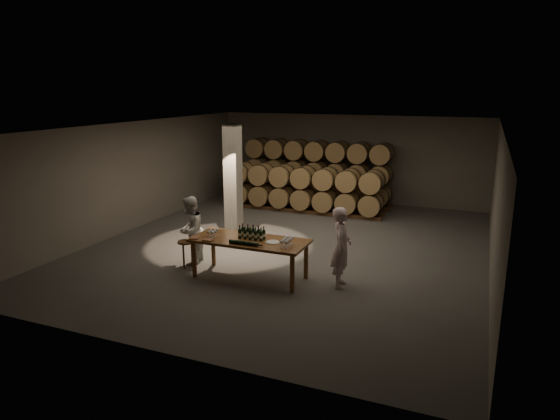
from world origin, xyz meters
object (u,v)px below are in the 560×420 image
at_px(bottle_cluster, 252,234).
at_px(person_woman, 190,230).
at_px(tasting_table, 250,244).
at_px(plate, 273,242).
at_px(notebook_near, 208,240).
at_px(person_man, 341,247).
at_px(stool, 186,246).

relative_size(bottle_cluster, person_woman, 0.36).
distance_m(tasting_table, plate, 0.57).
relative_size(notebook_near, person_man, 0.13).
bearing_deg(stool, notebook_near, -27.65).
xyz_separation_m(plate, person_woman, (-2.30, 0.33, -0.08)).
xyz_separation_m(bottle_cluster, notebook_near, (-0.83, -0.49, -0.09)).
relative_size(plate, person_man, 0.17).
bearing_deg(person_man, tasting_table, 88.18).
bearing_deg(bottle_cluster, person_woman, 171.78).
relative_size(tasting_table, person_woman, 1.57).
xyz_separation_m(tasting_table, person_man, (2.02, 0.30, 0.08)).
height_order(bottle_cluster, stool, bottle_cluster).
bearing_deg(tasting_table, stool, 178.42).
xyz_separation_m(plate, notebook_near, (-1.37, -0.41, 0.01)).
bearing_deg(tasting_table, notebook_near, -152.54).
height_order(notebook_near, person_man, person_man).
bearing_deg(person_man, stool, 83.64).
distance_m(bottle_cluster, person_man, 2.01).
bearing_deg(plate, tasting_table, 178.75).
distance_m(plate, person_woman, 2.32).
xyz_separation_m(plate, stool, (-2.26, 0.06, -0.38)).
relative_size(notebook_near, stool, 0.35).
xyz_separation_m(bottle_cluster, person_woman, (-1.76, 0.25, -0.18)).
relative_size(bottle_cluster, stool, 0.93).
distance_m(notebook_near, person_man, 2.91).
relative_size(person_man, person_woman, 1.05).
distance_m(tasting_table, notebook_near, 0.92).
relative_size(stool, person_man, 0.37).
relative_size(tasting_table, notebook_near, 11.60).
xyz_separation_m(bottle_cluster, plate, (0.54, -0.08, -0.10)).
xyz_separation_m(tasting_table, plate, (0.56, -0.01, 0.11)).
height_order(tasting_table, notebook_near, notebook_near).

